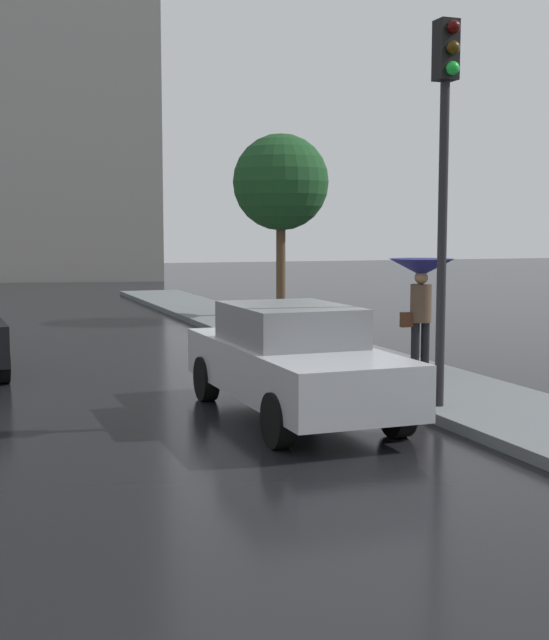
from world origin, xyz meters
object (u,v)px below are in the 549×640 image
Objects in this scene: pedestrian_with_umbrella_near at (421,280)px; traffic_light at (445,145)px; car_silver_mid_road at (292,360)px; street_tree_near at (281,183)px.

traffic_light is (-1.15, -2.61, 1.89)m from pedestrian_with_umbrella_near.
traffic_light reaches higher than car_silver_mid_road.
car_silver_mid_road is 0.90× the size of traffic_light.
street_tree_near reaches higher than car_silver_mid_road.
traffic_light reaches higher than street_tree_near.
traffic_light is (1.83, -0.65, 2.77)m from car_silver_mid_road.
pedestrian_with_umbrella_near reaches higher than car_silver_mid_road.
car_silver_mid_road is 3.67m from pedestrian_with_umbrella_near.
pedestrian_with_umbrella_near is at bearing -96.77° from street_tree_near.
pedestrian_with_umbrella_near is 0.37× the size of traffic_light.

